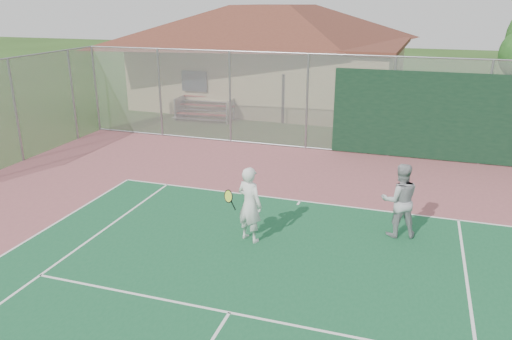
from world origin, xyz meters
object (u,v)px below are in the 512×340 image
(clubhouse, at_px, (274,45))
(bleachers, at_px, (206,108))
(player_white_front, at_px, (249,205))
(player_grey_back, at_px, (400,201))

(clubhouse, xyz_separation_m, bleachers, (-1.94, -4.54, -2.51))
(clubhouse, height_order, bleachers, clubhouse)
(bleachers, distance_m, player_white_front, 12.63)
(bleachers, distance_m, player_grey_back, 13.44)
(player_white_front, relative_size, player_grey_back, 1.00)
(bleachers, bearing_deg, player_white_front, -65.55)
(clubhouse, bearing_deg, player_white_front, -73.84)
(clubhouse, distance_m, player_grey_back, 16.22)
(clubhouse, distance_m, player_white_front, 16.33)
(bleachers, xyz_separation_m, player_grey_back, (9.17, -9.82, 0.36))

